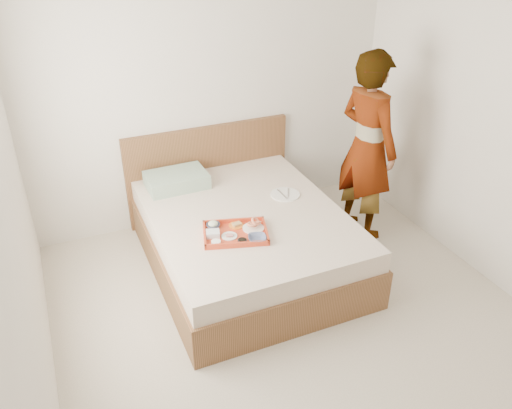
{
  "coord_description": "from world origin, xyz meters",
  "views": [
    {
      "loc": [
        -1.48,
        -2.48,
        2.77
      ],
      "look_at": [
        -0.02,
        0.9,
        0.65
      ],
      "focal_mm": 36.46,
      "sensor_mm": 36.0,
      "label": 1
    }
  ],
  "objects_px": {
    "tray": "(235,233)",
    "dinner_plate": "(285,194)",
    "person": "(367,147)",
    "bed": "(246,239)"
  },
  "relations": [
    {
      "from": "tray",
      "to": "person",
      "type": "bearing_deg",
      "value": 30.7
    },
    {
      "from": "bed",
      "to": "dinner_plate",
      "type": "bearing_deg",
      "value": 18.11
    },
    {
      "from": "bed",
      "to": "tray",
      "type": "bearing_deg",
      "value": -125.83
    },
    {
      "from": "bed",
      "to": "tray",
      "type": "relative_size",
      "value": 4.02
    },
    {
      "from": "dinner_plate",
      "to": "person",
      "type": "bearing_deg",
      "value": -4.34
    },
    {
      "from": "tray",
      "to": "dinner_plate",
      "type": "distance_m",
      "value": 0.78
    },
    {
      "from": "dinner_plate",
      "to": "person",
      "type": "distance_m",
      "value": 0.86
    },
    {
      "from": "tray",
      "to": "dinner_plate",
      "type": "relative_size",
      "value": 1.88
    },
    {
      "from": "bed",
      "to": "person",
      "type": "height_order",
      "value": "person"
    },
    {
      "from": "tray",
      "to": "person",
      "type": "height_order",
      "value": "person"
    }
  ]
}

